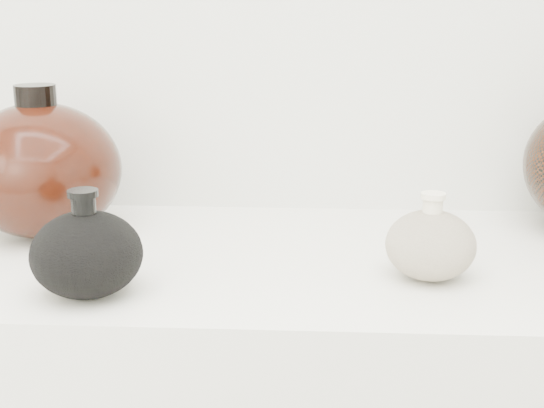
{
  "coord_description": "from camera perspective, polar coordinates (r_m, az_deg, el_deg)",
  "views": [
    {
      "loc": [
        0.07,
        -0.06,
        1.25
      ],
      "look_at": [
        0.01,
        0.92,
        0.98
      ],
      "focal_mm": 50.0,
      "sensor_mm": 36.0,
      "label": 1
    }
  ],
  "objects": [
    {
      "name": "cream_gourd_vase",
      "position": [
        0.99,
        11.85,
        -2.99
      ],
      "size": [
        0.12,
        0.12,
        0.11
      ],
      "color": "beige",
      "rests_on": "display_counter"
    },
    {
      "name": "left_round_pot",
      "position": [
        1.19,
        -16.98,
        2.51
      ],
      "size": [
        0.25,
        0.25,
        0.23
      ],
      "color": "black",
      "rests_on": "display_counter"
    },
    {
      "name": "black_gourd_vase",
      "position": [
        0.94,
        -13.78,
        -3.63
      ],
      "size": [
        0.18,
        0.18,
        0.13
      ],
      "color": "black",
      "rests_on": "display_counter"
    }
  ]
}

